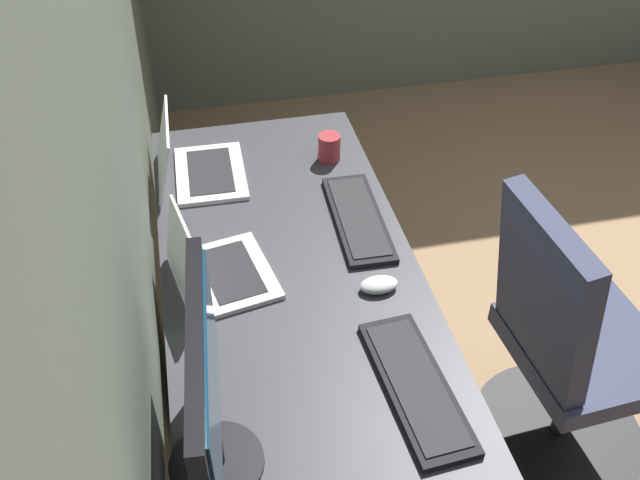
# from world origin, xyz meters

# --- Properties ---
(wall_back) EXTENTS (5.01, 0.10, 2.60)m
(wall_back) POSITION_xyz_m (0.00, 2.02, 1.30)
(wall_back) COLOR slate
(wall_back) RESTS_ON ground
(desk) EXTENTS (1.90, 0.70, 0.73)m
(desk) POSITION_xyz_m (-0.19, 1.60, 0.66)
(desk) COLOR #38383D
(desk) RESTS_ON ground
(drawer_pedestal) EXTENTS (0.40, 0.51, 0.69)m
(drawer_pedestal) POSITION_xyz_m (-0.22, 1.62, 0.35)
(drawer_pedestal) COLOR #38383D
(drawer_pedestal) RESTS_ON ground
(monitor_primary) EXTENTS (0.50, 0.20, 0.42)m
(monitor_primary) POSITION_xyz_m (-0.60, 1.86, 0.97)
(monitor_primary) COLOR black
(monitor_primary) RESTS_ON desk
(laptop_leftmost) EXTENTS (0.33, 0.28, 0.22)m
(laptop_leftmost) POSITION_xyz_m (0.46, 1.82, 0.78)
(laptop_leftmost) COLOR white
(laptop_leftmost) RESTS_ON desk
(laptop_left) EXTENTS (0.32, 0.30, 0.21)m
(laptop_left) POSITION_xyz_m (-0.04, 1.81, 0.78)
(laptop_left) COLOR white
(laptop_left) RESTS_ON desk
(keyboard_main) EXTENTS (0.42, 0.15, 0.02)m
(keyboard_main) POSITION_xyz_m (0.13, 1.36, 0.74)
(keyboard_main) COLOR black
(keyboard_main) RESTS_ON desk
(keyboard_spare) EXTENTS (0.43, 0.17, 0.02)m
(keyboard_spare) POSITION_xyz_m (-0.50, 1.39, 0.74)
(keyboard_spare) COLOR black
(keyboard_spare) RESTS_ON desk
(mouse_main) EXTENTS (0.06, 0.10, 0.03)m
(mouse_main) POSITION_xyz_m (-0.17, 1.38, 0.75)
(mouse_main) COLOR silver
(mouse_main) RESTS_ON desk
(coffee_mug) EXTENTS (0.11, 0.07, 0.09)m
(coffee_mug) POSITION_xyz_m (0.47, 1.37, 0.78)
(coffee_mug) COLOR #A53338
(coffee_mug) RESTS_ON desk
(office_chair) EXTENTS (0.56, 0.57, 0.97)m
(office_chair) POSITION_xyz_m (-0.28, 0.83, 0.46)
(office_chair) COLOR #383D56
(office_chair) RESTS_ON ground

